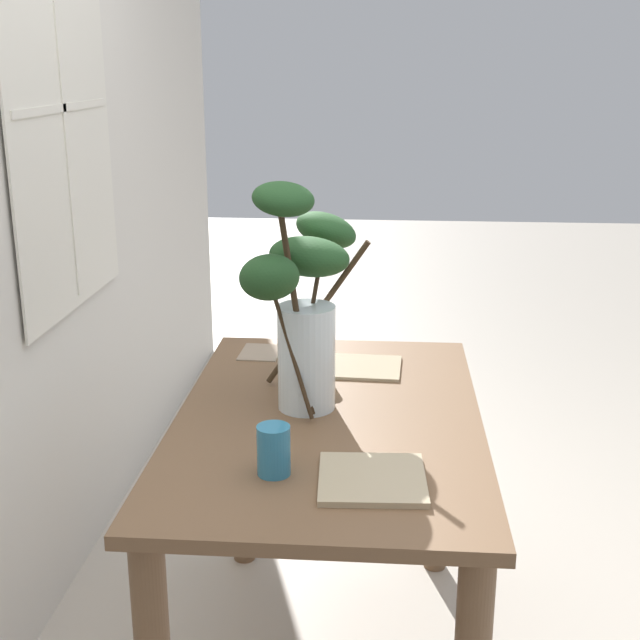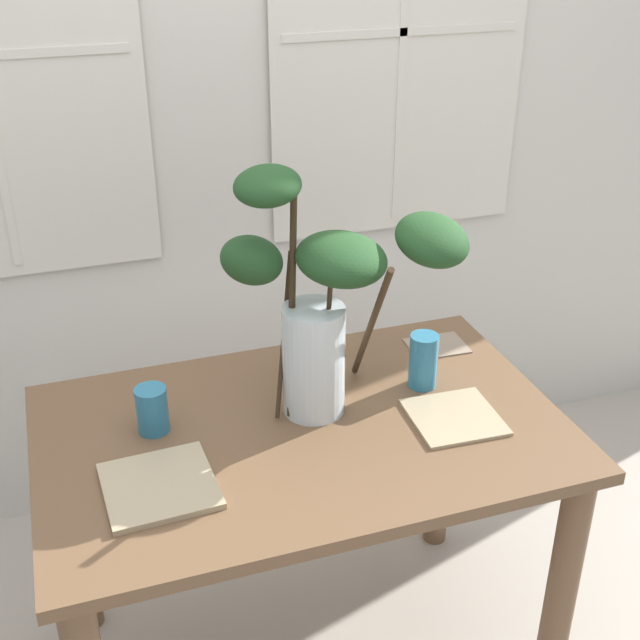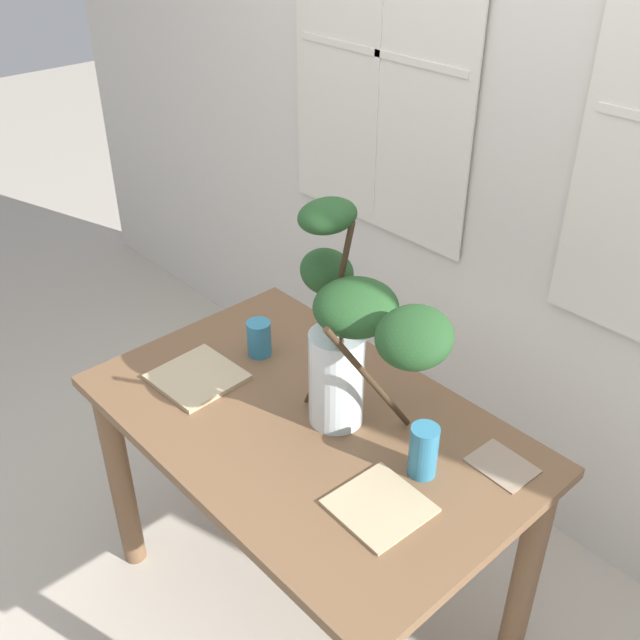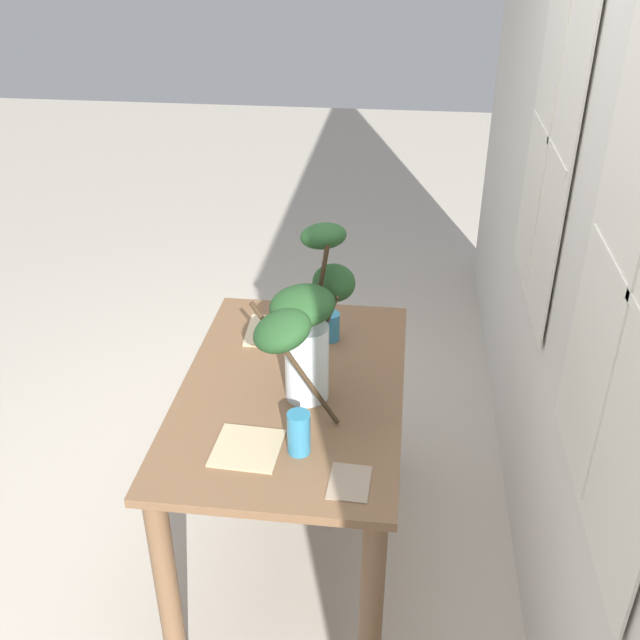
{
  "view_description": "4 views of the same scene",
  "coord_description": "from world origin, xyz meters",
  "px_view_note": "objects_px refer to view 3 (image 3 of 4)",
  "views": [
    {
      "loc": [
        -1.97,
        -0.13,
        1.63
      ],
      "look_at": [
        -0.01,
        0.02,
        1.02
      ],
      "focal_mm": 47.86,
      "sensor_mm": 36.0,
      "label": 1
    },
    {
      "loc": [
        -0.47,
        -1.52,
        1.89
      ],
      "look_at": [
        0.07,
        0.07,
        1.0
      ],
      "focal_mm": 46.98,
      "sensor_mm": 36.0,
      "label": 2
    },
    {
      "loc": [
        1.14,
        -0.99,
        2.06
      ],
      "look_at": [
        0.01,
        0.04,
        1.08
      ],
      "focal_mm": 41.35,
      "sensor_mm": 36.0,
      "label": 3
    },
    {
      "loc": [
        2.04,
        0.35,
        2.22
      ],
      "look_at": [
        0.11,
        0.11,
        1.1
      ],
      "focal_mm": 41.02,
      "sensor_mm": 36.0,
      "label": 4
    }
  ],
  "objects_px": {
    "vase_with_branches": "(349,332)",
    "drinking_glass_blue_left": "(259,338)",
    "drinking_glass_blue_right": "(423,451)",
    "dining_table": "(308,461)",
    "plate_square_left": "(197,377)",
    "plate_square_right": "(380,506)"
  },
  "relations": [
    {
      "from": "dining_table",
      "to": "plate_square_left",
      "type": "xyz_separation_m",
      "value": [
        -0.35,
        -0.12,
        0.16
      ]
    },
    {
      "from": "plate_square_right",
      "to": "drinking_glass_blue_right",
      "type": "bearing_deg",
      "value": 93.56
    },
    {
      "from": "vase_with_branches",
      "to": "plate_square_left",
      "type": "distance_m",
      "value": 0.54
    },
    {
      "from": "plate_square_right",
      "to": "vase_with_branches",
      "type": "bearing_deg",
      "value": 150.4
    },
    {
      "from": "plate_square_right",
      "to": "plate_square_left",
      "type": "bearing_deg",
      "value": -177.33
    },
    {
      "from": "vase_with_branches",
      "to": "drinking_glass_blue_right",
      "type": "relative_size",
      "value": 4.28
    },
    {
      "from": "dining_table",
      "to": "plate_square_right",
      "type": "height_order",
      "value": "plate_square_right"
    },
    {
      "from": "plate_square_left",
      "to": "plate_square_right",
      "type": "bearing_deg",
      "value": 2.67
    },
    {
      "from": "dining_table",
      "to": "vase_with_branches",
      "type": "bearing_deg",
      "value": 40.05
    },
    {
      "from": "drinking_glass_blue_left",
      "to": "plate_square_right",
      "type": "xyz_separation_m",
      "value": [
        0.67,
        -0.18,
        -0.05
      ]
    },
    {
      "from": "drinking_glass_blue_right",
      "to": "plate_square_right",
      "type": "distance_m",
      "value": 0.17
    },
    {
      "from": "dining_table",
      "to": "plate_square_left",
      "type": "relative_size",
      "value": 5.34
    },
    {
      "from": "dining_table",
      "to": "drinking_glass_blue_right",
      "type": "distance_m",
      "value": 0.41
    },
    {
      "from": "drinking_glass_blue_right",
      "to": "plate_square_left",
      "type": "bearing_deg",
      "value": -164.4
    },
    {
      "from": "vase_with_branches",
      "to": "drinking_glass_blue_right",
      "type": "xyz_separation_m",
      "value": [
        0.26,
        0.01,
        -0.22
      ]
    },
    {
      "from": "vase_with_branches",
      "to": "drinking_glass_blue_left",
      "type": "xyz_separation_m",
      "value": [
        -0.4,
        0.03,
        -0.24
      ]
    },
    {
      "from": "vase_with_branches",
      "to": "drinking_glass_blue_right",
      "type": "height_order",
      "value": "vase_with_branches"
    },
    {
      "from": "plate_square_left",
      "to": "plate_square_right",
      "type": "distance_m",
      "value": 0.69
    },
    {
      "from": "drinking_glass_blue_right",
      "to": "dining_table",
      "type": "bearing_deg",
      "value": -167.46
    },
    {
      "from": "vase_with_branches",
      "to": "plate_square_right",
      "type": "bearing_deg",
      "value": -29.6
    },
    {
      "from": "plate_square_right",
      "to": "dining_table",
      "type": "bearing_deg",
      "value": 166.43
    },
    {
      "from": "drinking_glass_blue_right",
      "to": "plate_square_right",
      "type": "height_order",
      "value": "drinking_glass_blue_right"
    }
  ]
}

